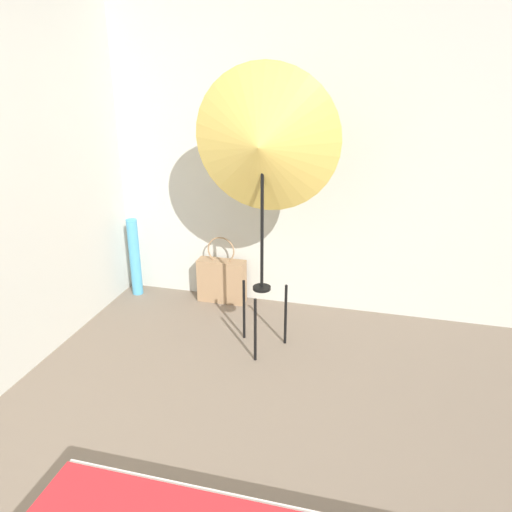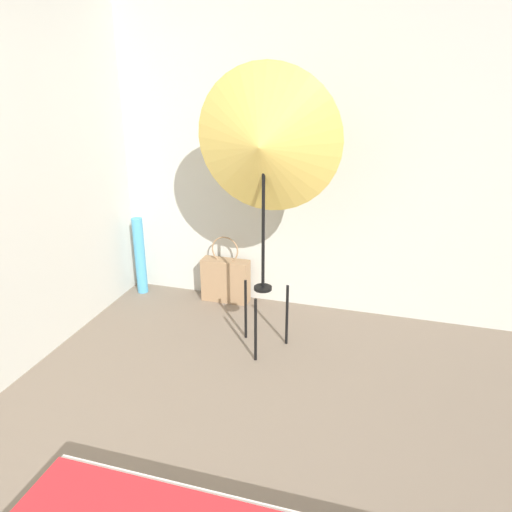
% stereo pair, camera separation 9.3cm
% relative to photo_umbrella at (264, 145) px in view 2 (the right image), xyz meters
% --- Properties ---
extents(wall_back, '(8.00, 0.05, 2.60)m').
position_rel_photo_umbrella_xyz_m(wall_back, '(0.22, 0.76, -0.13)').
color(wall_back, beige).
rests_on(wall_back, ground_plane).
extents(photo_umbrella, '(0.95, 0.34, 1.91)m').
position_rel_photo_umbrella_xyz_m(photo_umbrella, '(0.00, 0.00, 0.00)').
color(photo_umbrella, black).
rests_on(photo_umbrella, ground_plane).
extents(tote_bag, '(0.40, 0.13, 0.57)m').
position_rel_photo_umbrella_xyz_m(tote_bag, '(-0.50, 0.63, -1.23)').
color(tote_bag, '#9E7A56').
rests_on(tote_bag, ground_plane).
extents(paper_roll, '(0.09, 0.09, 0.68)m').
position_rel_photo_umbrella_xyz_m(paper_roll, '(-1.26, 0.58, -1.09)').
color(paper_roll, '#4CA3D1').
rests_on(paper_roll, ground_plane).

